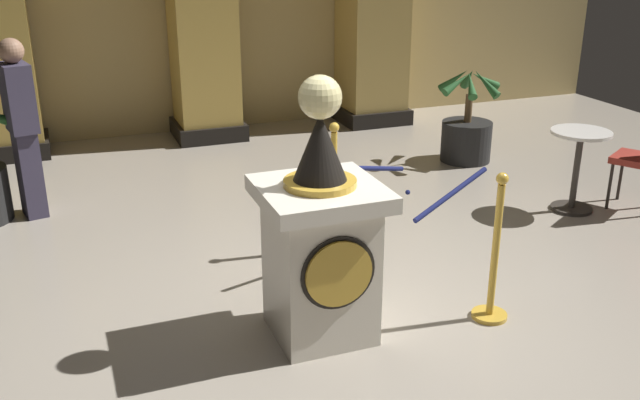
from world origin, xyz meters
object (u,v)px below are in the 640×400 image
object	(u,v)px
pedestal_clock	(320,241)
stanchion_far	(334,206)
stanchion_near	(494,269)
potted_palm_right	(467,133)
cafe_table	(578,160)
bystander_guest	(22,125)

from	to	relation	value
pedestal_clock	stanchion_far	distance (m)	1.32
stanchion_near	potted_palm_right	bearing A→B (deg)	61.09
stanchion_far	pedestal_clock	bearing A→B (deg)	-115.55
pedestal_clock	cafe_table	bearing A→B (deg)	21.76
potted_palm_right	cafe_table	size ratio (longest dim) A/B	1.41
stanchion_near	stanchion_far	xyz separation A→B (m)	(-0.58, 1.40, 0.02)
potted_palm_right	bystander_guest	bearing A→B (deg)	-179.71
pedestal_clock	bystander_guest	world-z (taller)	pedestal_clock
potted_palm_right	cafe_table	distance (m)	1.69
pedestal_clock	stanchion_far	bearing A→B (deg)	64.45
pedestal_clock	stanchion_near	world-z (taller)	pedestal_clock
stanchion_near	bystander_guest	xyz separation A→B (m)	(-2.87, 3.07, 0.49)
stanchion_near	potted_palm_right	world-z (taller)	potted_palm_right
pedestal_clock	bystander_guest	xyz separation A→B (m)	(-1.73, 2.84, 0.20)
stanchion_near	potted_palm_right	distance (m)	3.54
potted_palm_right	bystander_guest	xyz separation A→B (m)	(-4.58, -0.02, 0.53)
bystander_guest	pedestal_clock	bearing A→B (deg)	-58.63
stanchion_far	bystander_guest	bearing A→B (deg)	143.78
stanchion_near	bystander_guest	world-z (taller)	bystander_guest
stanchion_near	cafe_table	xyz separation A→B (m)	(1.83, 1.42, 0.12)
bystander_guest	cafe_table	size ratio (longest dim) A/B	2.10
stanchion_far	cafe_table	xyz separation A→B (m)	(2.41, 0.02, 0.11)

